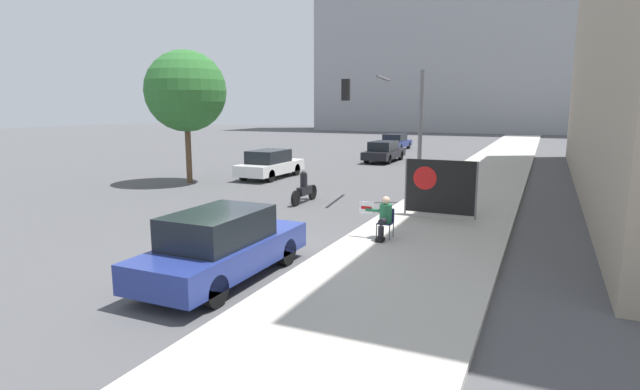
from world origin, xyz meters
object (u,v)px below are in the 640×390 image
(protest_banner, at_px, (440,187))
(motorcycle_on_road, at_px, (304,189))
(seated_protester, at_px, (384,216))
(parked_car_curbside, at_px, (222,246))
(car_on_road_nearest, at_px, (270,164))
(car_on_road_distant, at_px, (395,142))
(traffic_light_pole, at_px, (390,112))
(street_tree_near_curb, at_px, (186,91))
(car_on_road_midblock, at_px, (384,151))

(protest_banner, bearing_deg, motorcycle_on_road, 170.59)
(seated_protester, bearing_deg, parked_car_curbside, -96.14)
(car_on_road_nearest, bearing_deg, motorcycle_on_road, -49.28)
(parked_car_curbside, relative_size, car_on_road_distant, 1.01)
(traffic_light_pole, height_order, street_tree_near_curb, street_tree_near_curb)
(street_tree_near_curb, bearing_deg, car_on_road_nearest, 48.24)
(protest_banner, relative_size, car_on_road_midblock, 0.50)
(seated_protester, distance_m, car_on_road_midblock, 20.93)
(parked_car_curbside, bearing_deg, protest_banner, 68.13)
(traffic_light_pole, bearing_deg, parked_car_curbside, -92.98)
(car_on_road_nearest, xyz_separation_m, street_tree_near_curb, (-2.79, -3.12, 3.72))
(car_on_road_midblock, height_order, motorcycle_on_road, car_on_road_midblock)
(protest_banner, height_order, traffic_light_pole, traffic_light_pole)
(street_tree_near_curb, bearing_deg, parked_car_curbside, -48.34)
(car_on_road_midblock, bearing_deg, seated_protester, -72.75)
(car_on_road_distant, bearing_deg, car_on_road_midblock, -78.34)
(car_on_road_nearest, xyz_separation_m, car_on_road_midblock, (3.11, 10.14, -0.03))
(car_on_road_distant, height_order, street_tree_near_curb, street_tree_near_curb)
(protest_banner, relative_size, car_on_road_distant, 0.53)
(traffic_light_pole, relative_size, street_tree_near_curb, 0.77)
(seated_protester, height_order, street_tree_near_curb, street_tree_near_curb)
(seated_protester, xyz_separation_m, car_on_road_distant, (-8.24, 29.84, -0.05))
(traffic_light_pole, height_order, car_on_road_distant, traffic_light_pole)
(car_on_road_midblock, distance_m, car_on_road_distant, 10.07)
(protest_banner, bearing_deg, car_on_road_distant, 108.95)
(car_on_road_midblock, bearing_deg, motorcycle_on_road, -84.11)
(seated_protester, bearing_deg, traffic_light_pole, 127.78)
(car_on_road_distant, height_order, motorcycle_on_road, car_on_road_distant)
(seated_protester, distance_m, traffic_light_pole, 6.99)
(motorcycle_on_road, bearing_deg, traffic_light_pole, 32.53)
(car_on_road_distant, bearing_deg, motorcycle_on_road, -81.86)
(car_on_road_nearest, height_order, car_on_road_distant, car_on_road_nearest)
(seated_protester, height_order, car_on_road_nearest, car_on_road_nearest)
(car_on_road_nearest, relative_size, motorcycle_on_road, 2.15)
(car_on_road_midblock, height_order, car_on_road_distant, car_on_road_midblock)
(seated_protester, relative_size, parked_car_curbside, 0.26)
(motorcycle_on_road, bearing_deg, car_on_road_midblock, 95.89)
(car_on_road_nearest, height_order, motorcycle_on_road, car_on_road_nearest)
(parked_car_curbside, height_order, car_on_road_nearest, parked_car_curbside)
(parked_car_curbside, distance_m, car_on_road_nearest, 15.80)
(protest_banner, distance_m, street_tree_near_curb, 13.74)
(traffic_light_pole, height_order, car_on_road_nearest, traffic_light_pole)
(seated_protester, relative_size, car_on_road_distant, 0.26)
(car_on_road_midblock, height_order, street_tree_near_curb, street_tree_near_curb)
(protest_banner, xyz_separation_m, motorcycle_on_road, (-5.41, 0.90, -0.58))
(traffic_light_pole, height_order, parked_car_curbside, traffic_light_pole)
(parked_car_curbside, distance_m, car_on_road_distant, 34.66)
(parked_car_curbside, height_order, motorcycle_on_road, parked_car_curbside)
(seated_protester, relative_size, car_on_road_nearest, 0.26)
(protest_banner, bearing_deg, street_tree_near_curb, 165.83)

